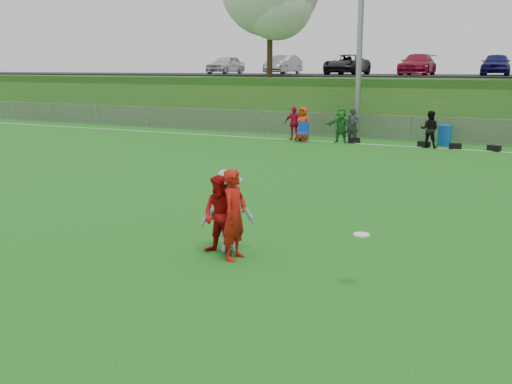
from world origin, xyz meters
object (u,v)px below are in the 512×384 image
Objects in this scene: frisbee at (361,235)px; recycling_bin at (445,135)px; player_red_left at (235,215)px; player_red_center at (221,216)px; player_blue at (228,211)px.

frisbee is 0.28× the size of recycling_bin.
player_red_left is 6.38× the size of frisbee.
player_blue reaches higher than player_red_center.
recycling_bin reaches higher than frisbee.
player_blue is 1.70× the size of recycling_bin.
player_blue reaches higher than recycling_bin.
player_red_left is 1.80× the size of recycling_bin.
player_red_center is 5.75× the size of frisbee.
player_red_center reaches higher than recycling_bin.
player_blue is 18.38m from recycling_bin.
player_red_left is at bearing -94.19° from recycling_bin.
player_red_center is at bearing 170.58° from frisbee.
player_blue reaches higher than frisbee.
player_red_left is at bearing 94.76° from player_blue.
player_red_left is 1.11× the size of player_red_center.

